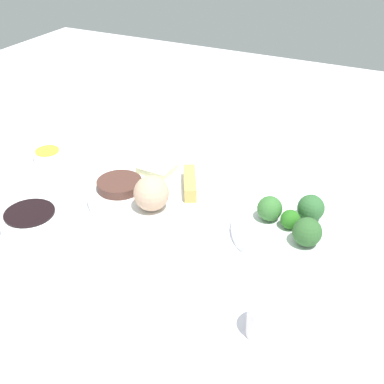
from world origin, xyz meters
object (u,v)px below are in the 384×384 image
(broccoli_plate, at_px, (291,231))
(sauce_ramekin_hot_mustard, at_px, (48,156))
(main_plate, at_px, (155,192))
(soy_sauce_bowl, at_px, (31,221))
(teacup, at_px, (266,320))

(broccoli_plate, height_order, sauce_ramekin_hot_mustard, sauce_ramekin_hot_mustard)
(main_plate, relative_size, soy_sauce_bowl, 2.46)
(main_plate, xyz_separation_m, sauce_ramekin_hot_mustard, (-0.31, 0.02, 0.00))
(main_plate, distance_m, soy_sauce_bowl, 0.26)
(broccoli_plate, xyz_separation_m, teacup, (0.04, -0.25, 0.02))
(soy_sauce_bowl, bearing_deg, teacup, -5.78)
(sauce_ramekin_hot_mustard, bearing_deg, teacup, -23.48)
(soy_sauce_bowl, bearing_deg, main_plate, 53.71)
(soy_sauce_bowl, distance_m, sauce_ramekin_hot_mustard, 0.28)
(main_plate, bearing_deg, sauce_ramekin_hot_mustard, 175.72)
(soy_sauce_bowl, distance_m, teacup, 0.49)
(broccoli_plate, relative_size, sauce_ramekin_hot_mustard, 3.38)
(main_plate, relative_size, broccoli_plate, 1.25)
(soy_sauce_bowl, bearing_deg, sauce_ramekin_hot_mustard, 124.12)
(soy_sauce_bowl, xyz_separation_m, teacup, (0.48, -0.05, 0.01))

